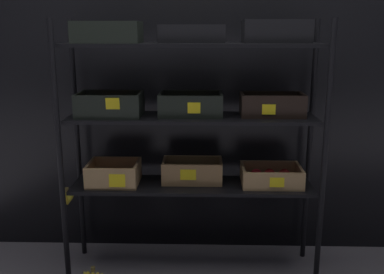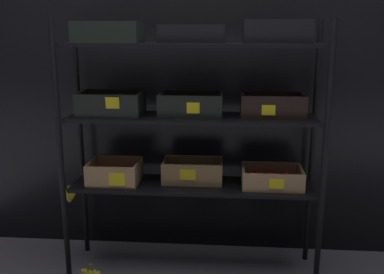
{
  "view_description": "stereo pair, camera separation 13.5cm",
  "coord_description": "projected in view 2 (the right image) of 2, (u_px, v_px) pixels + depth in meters",
  "views": [
    {
      "loc": [
        0.07,
        -2.57,
        1.51
      ],
      "look_at": [
        0.0,
        0.0,
        0.87
      ],
      "focal_mm": 41.44,
      "sensor_mm": 36.0,
      "label": 1
    },
    {
      "loc": [
        0.21,
        -2.56,
        1.51
      ],
      "look_at": [
        0.0,
        0.0,
        0.87
      ],
      "focal_mm": 41.44,
      "sensor_mm": 36.0,
      "label": 2
    }
  ],
  "objects": [
    {
      "name": "ground_plane",
      "position": [
        192.0,
        268.0,
        2.86
      ],
      "size": [
        10.0,
        10.0,
        0.0
      ],
      "primitive_type": "plane",
      "color": "slate"
    },
    {
      "name": "storefront_wall",
      "position": [
        197.0,
        61.0,
        2.91
      ],
      "size": [
        3.89,
        0.12,
        2.59
      ],
      "primitive_type": "cube",
      "color": "black",
      "rests_on": "ground_plane"
    },
    {
      "name": "display_rack",
      "position": [
        192.0,
        115.0,
        2.62
      ],
      "size": [
        1.61,
        0.39,
        1.56
      ],
      "color": "black",
      "rests_on": "ground_plane"
    }
  ]
}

